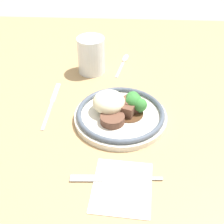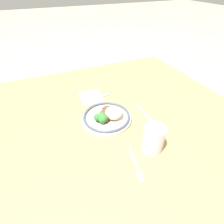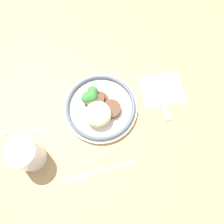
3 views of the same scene
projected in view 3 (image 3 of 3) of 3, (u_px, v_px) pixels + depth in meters
name	position (u px, v px, depth m)	size (l,w,h in m)	color
ground_plane	(95.00, 123.00, 0.72)	(8.00, 8.00, 0.00)	tan
dining_table	(94.00, 121.00, 0.70)	(1.25, 1.28, 0.03)	tan
napkin	(163.00, 90.00, 0.72)	(0.15, 0.13, 0.00)	silver
plate	(100.00, 107.00, 0.68)	(0.23, 0.23, 0.07)	silver
juice_glass	(29.00, 155.00, 0.60)	(0.08, 0.08, 0.11)	yellow
fork	(161.00, 99.00, 0.71)	(0.02, 0.19, 0.00)	silver
knife	(99.00, 172.00, 0.63)	(0.21, 0.01, 0.00)	silver
spoon	(7.00, 133.00, 0.67)	(0.15, 0.04, 0.01)	silver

